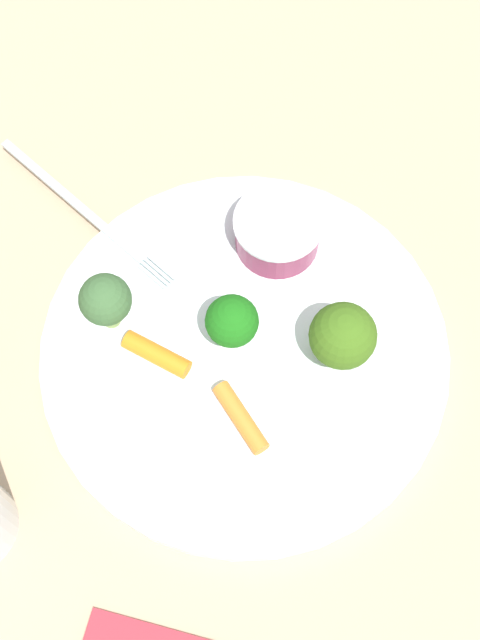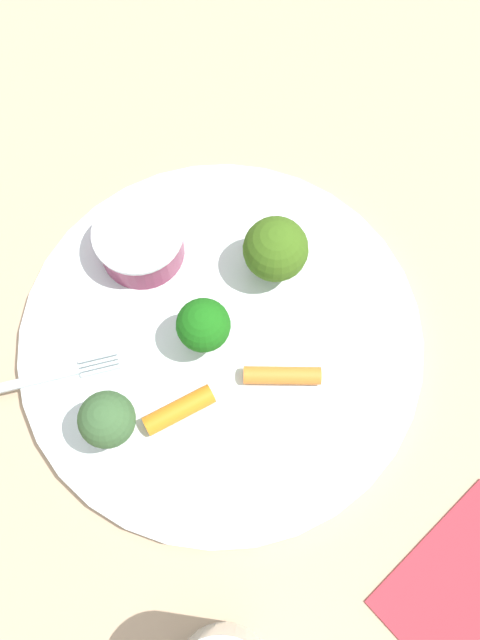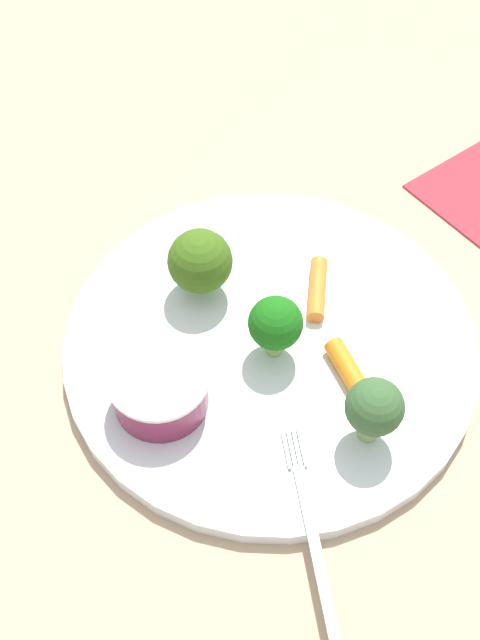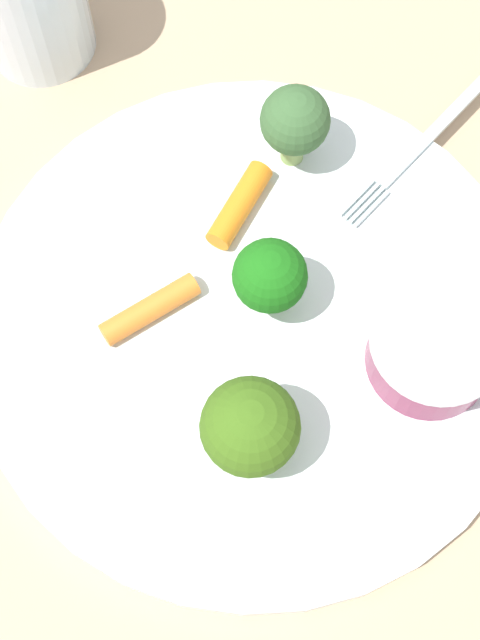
% 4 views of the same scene
% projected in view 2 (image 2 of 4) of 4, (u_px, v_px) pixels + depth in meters
% --- Properties ---
extents(ground_plane, '(2.40, 2.40, 0.00)m').
position_uv_depth(ground_plane, '(221.00, 342.00, 0.48)').
color(ground_plane, tan).
extents(plate, '(0.29, 0.29, 0.01)m').
position_uv_depth(plate, '(221.00, 339.00, 0.48)').
color(plate, white).
rests_on(plate, ground_plane).
extents(sauce_cup, '(0.07, 0.07, 0.03)m').
position_uv_depth(sauce_cup, '(140.00, 242.00, 0.48)').
color(sauce_cup, maroon).
rests_on(sauce_cup, plate).
extents(broccoli_floret_0, '(0.05, 0.05, 0.05)m').
position_uv_depth(broccoli_floret_0, '(273.00, 248.00, 0.46)').
color(broccoli_floret_0, '#82B270').
rests_on(broccoli_floret_0, plate).
extents(broccoli_floret_1, '(0.04, 0.04, 0.05)m').
position_uv_depth(broccoli_floret_1, '(203.00, 326.00, 0.44)').
color(broccoli_floret_1, '#93BB5F').
rests_on(broccoli_floret_1, plate).
extents(broccoli_floret_2, '(0.04, 0.04, 0.05)m').
position_uv_depth(broccoli_floret_2, '(107.00, 420.00, 0.41)').
color(broccoli_floret_2, '#8CAA5C').
rests_on(broccoli_floret_2, plate).
extents(carrot_stick_0, '(0.05, 0.04, 0.01)m').
position_uv_depth(carrot_stick_0, '(282.00, 376.00, 0.45)').
color(carrot_stick_0, orange).
rests_on(carrot_stick_0, plate).
extents(carrot_stick_1, '(0.03, 0.05, 0.01)m').
position_uv_depth(carrot_stick_1, '(179.00, 410.00, 0.44)').
color(carrot_stick_1, orange).
rests_on(carrot_stick_1, plate).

